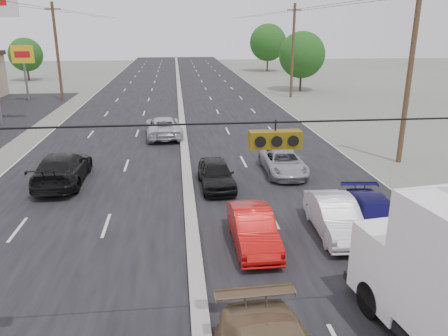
{
  "coord_description": "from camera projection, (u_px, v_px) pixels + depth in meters",
  "views": [
    {
      "loc": [
        -0.45,
        -8.33,
        7.6
      ],
      "look_at": [
        1.38,
        8.22,
        2.2
      ],
      "focal_mm": 35.0,
      "sensor_mm": 36.0,
      "label": 1
    }
  ],
  "objects": [
    {
      "name": "road_surface",
      "position": [
        181.0,
        117.0,
        38.63
      ],
      "size": [
        20.0,
        160.0,
        0.02
      ],
      "primitive_type": "cube",
      "color": "black",
      "rests_on": "ground"
    },
    {
      "name": "center_median",
      "position": [
        181.0,
        116.0,
        38.6
      ],
      "size": [
        0.5,
        160.0,
        0.2
      ],
      "primitive_type": "cube",
      "color": "gray",
      "rests_on": "ground"
    },
    {
      "name": "utility_pole_left_c",
      "position": [
        57.0,
        52.0,
        45.2
      ],
      "size": [
        1.6,
        0.3,
        10.0
      ],
      "color": "#422D1E",
      "rests_on": "ground"
    },
    {
      "name": "utility_pole_right_b",
      "position": [
        410.0,
        74.0,
        24.18
      ],
      "size": [
        1.6,
        0.3,
        10.0
      ],
      "color": "#422D1E",
      "rests_on": "ground"
    },
    {
      "name": "utility_pole_right_c",
      "position": [
        293.0,
        51.0,
        47.82
      ],
      "size": [
        1.6,
        0.3,
        10.0
      ],
      "color": "#422D1E",
      "rests_on": "ground"
    },
    {
      "name": "traffic_signals",
      "position": [
        270.0,
        137.0,
        8.72
      ],
      "size": [
        25.0,
        0.3,
        0.54
      ],
      "color": "black",
      "rests_on": "ground"
    },
    {
      "name": "pole_sign_far",
      "position": [
        23.0,
        59.0,
        45.05
      ],
      "size": [
        2.2,
        0.25,
        6.0
      ],
      "color": "slate",
      "rests_on": "ground"
    },
    {
      "name": "tree_left_far",
      "position": [
        26.0,
        55.0,
        63.54
      ],
      "size": [
        4.8,
        4.8,
        6.12
      ],
      "color": "#382619",
      "rests_on": "ground"
    },
    {
      "name": "tree_right_mid",
      "position": [
        302.0,
        55.0,
        53.04
      ],
      "size": [
        5.6,
        5.6,
        7.14
      ],
      "color": "#382619",
      "rests_on": "ground"
    },
    {
      "name": "tree_right_far",
      "position": [
        268.0,
        42.0,
        76.59
      ],
      "size": [
        6.4,
        6.4,
        8.16
      ],
      "color": "#382619",
      "rests_on": "ground"
    },
    {
      "name": "red_sedan",
      "position": [
        253.0,
        229.0,
        15.68
      ],
      "size": [
        1.46,
        4.08,
        1.34
      ],
      "primitive_type": "imported",
      "rotation": [
        0.0,
        0.0,
        0.01
      ],
      "color": "#B90D0B",
      "rests_on": "ground"
    },
    {
      "name": "queue_car_a",
      "position": [
        216.0,
        174.0,
        21.46
      ],
      "size": [
        1.79,
        4.07,
        1.36
      ],
      "primitive_type": "imported",
      "rotation": [
        0.0,
        0.0,
        0.05
      ],
      "color": "black",
      "rests_on": "ground"
    },
    {
      "name": "queue_car_b",
      "position": [
        335.0,
        217.0,
        16.6
      ],
      "size": [
        1.65,
        4.3,
        1.4
      ],
      "primitive_type": "imported",
      "rotation": [
        0.0,
        0.0,
        -0.04
      ],
      "color": "silver",
      "rests_on": "ground"
    },
    {
      "name": "queue_car_c",
      "position": [
        283.0,
        163.0,
        23.51
      ],
      "size": [
        2.04,
        4.41,
        1.22
      ],
      "primitive_type": "imported",
      "rotation": [
        0.0,
        0.0,
        -0.0
      ],
      "color": "#95979C",
      "rests_on": "ground"
    },
    {
      "name": "queue_car_d",
      "position": [
        375.0,
        217.0,
        16.72
      ],
      "size": [
        2.28,
        4.69,
        1.31
      ],
      "primitive_type": "imported",
      "rotation": [
        0.0,
        0.0,
        -0.1
      ],
      "color": "#120F4E",
      "rests_on": "ground"
    },
    {
      "name": "oncoming_near",
      "position": [
        62.0,
        169.0,
        21.99
      ],
      "size": [
        2.24,
        5.45,
        1.58
      ],
      "primitive_type": "imported",
      "rotation": [
        0.0,
        0.0,
        3.15
      ],
      "color": "black",
      "rests_on": "ground"
    },
    {
      "name": "oncoming_far",
      "position": [
        163.0,
        127.0,
        31.33
      ],
      "size": [
        2.82,
        5.43,
        1.46
      ],
      "primitive_type": "imported",
      "rotation": [
        0.0,
        0.0,
        3.22
      ],
      "color": "#BABCC2",
      "rests_on": "ground"
    }
  ]
}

